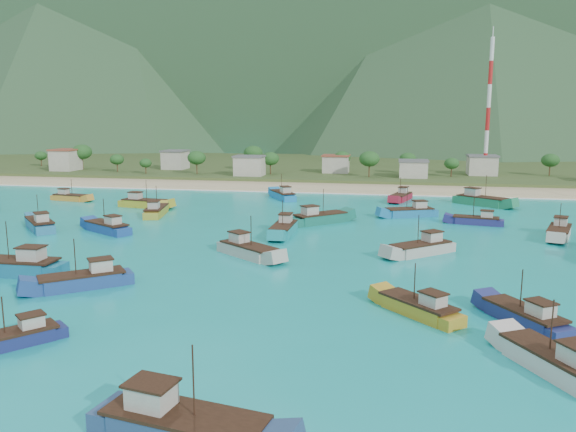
% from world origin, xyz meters
% --- Properties ---
extents(ground, '(600.00, 600.00, 0.00)m').
position_xyz_m(ground, '(0.00, 0.00, 0.00)').
color(ground, '#0D8D99').
rests_on(ground, ground).
extents(beach, '(400.00, 18.00, 1.20)m').
position_xyz_m(beach, '(0.00, 79.00, 0.00)').
color(beach, beige).
rests_on(beach, ground).
extents(land, '(400.00, 110.00, 2.40)m').
position_xyz_m(land, '(0.00, 140.00, 0.00)').
color(land, '#385123').
rests_on(land, ground).
extents(surf_line, '(400.00, 2.50, 0.08)m').
position_xyz_m(surf_line, '(0.00, 69.50, 0.00)').
color(surf_line, white).
rests_on(surf_line, ground).
extents(mountains, '(1520.00, 440.00, 260.00)m').
position_xyz_m(mountains, '(-18.31, 403.81, 106.83)').
color(mountains, slate).
rests_on(mountains, ground).
extents(village, '(217.96, 27.39, 7.56)m').
position_xyz_m(village, '(22.25, 101.69, 4.62)').
color(village, beige).
rests_on(village, ground).
extents(vegetation, '(275.48, 25.83, 8.90)m').
position_xyz_m(vegetation, '(-6.49, 103.45, 5.23)').
color(vegetation, '#235623').
rests_on(vegetation, ground).
extents(radio_tower, '(1.20, 1.20, 41.59)m').
position_xyz_m(radio_tower, '(45.28, 108.00, 22.39)').
color(radio_tower, red).
rests_on(radio_tower, ground).
extents(boat_0, '(10.62, 8.01, 6.21)m').
position_xyz_m(boat_0, '(-31.04, 12.91, 0.74)').
color(boat_0, '#1B4491').
rests_on(boat_0, ground).
extents(boat_1, '(10.38, 9.23, 6.36)m').
position_xyz_m(boat_1, '(-17.90, -16.94, 0.76)').
color(boat_1, navy).
rests_on(boat_1, ground).
extents(boat_3, '(7.83, 10.70, 6.21)m').
position_xyz_m(boat_3, '(30.45, -30.64, 0.74)').
color(boat_3, beige).
rests_on(boat_3, ground).
extents(boat_4, '(5.79, 10.65, 6.04)m').
position_xyz_m(boat_4, '(19.33, 60.08, 0.70)').
color(boat_4, maroon).
rests_on(boat_4, ground).
extents(boat_5, '(8.34, 10.98, 6.42)m').
position_xyz_m(boat_5, '(-8.96, 57.61, 0.77)').
color(boat_5, '#1476BC').
rests_on(boat_5, ground).
extents(boat_7, '(10.06, 9.46, 6.31)m').
position_xyz_m(boat_7, '(21.83, 6.98, 0.75)').
color(boat_7, '#B3ACA1').
rests_on(boat_7, ground).
extents(boat_8, '(12.38, 3.86, 7.28)m').
position_xyz_m(boat_8, '(-29.22, -13.61, 0.93)').
color(boat_8, '#166C8E').
rests_on(boat_8, ground).
extents(boat_10, '(9.55, 4.35, 5.44)m').
position_xyz_m(boat_10, '(32.97, 32.32, 0.60)').
color(boat_10, navy).
rests_on(boat_10, ground).
extents(boat_12, '(7.36, 8.18, 5.03)m').
position_xyz_m(boat_12, '(-14.86, -33.63, 0.52)').
color(boat_12, navy).
rests_on(boat_12, ground).
extents(boat_13, '(11.98, 10.42, 7.28)m').
position_xyz_m(boat_13, '(37.03, 56.12, 0.93)').
color(boat_13, '#1F7D52').
rests_on(boat_13, ground).
extents(boat_16, '(3.19, 10.78, 6.37)m').
position_xyz_m(boat_16, '(-0.69, 16.95, 0.77)').
color(boat_16, teal).
rests_on(boat_16, ground).
extents(boat_17, '(7.56, 9.75, 5.73)m').
position_xyz_m(boat_17, '(30.40, -19.95, 0.65)').
color(boat_17, navy).
rests_on(boat_17, ground).
extents(boat_18, '(10.92, 6.84, 6.22)m').
position_xyz_m(boat_18, '(21.00, 38.53, 0.74)').
color(boat_18, '#1B72AA').
rests_on(boat_18, ground).
extents(boat_19, '(10.09, 10.26, 6.57)m').
position_xyz_m(boat_19, '(-43.96, 12.85, 0.80)').
color(boat_19, teal).
rests_on(boat_19, ground).
extents(boat_21, '(9.71, 4.43, 5.53)m').
position_xyz_m(boat_21, '(-58.33, 45.54, 0.61)').
color(boat_21, orange).
rests_on(boat_21, ground).
extents(boat_22, '(6.43, 11.00, 6.24)m').
position_xyz_m(boat_22, '(44.78, 23.13, 0.74)').
color(boat_22, beige).
rests_on(boat_22, ground).
extents(boat_24, '(11.37, 4.78, 6.51)m').
position_xyz_m(boat_24, '(-36.61, 39.33, 0.79)').
color(boat_24, gold).
rests_on(boat_24, ground).
extents(boat_25, '(8.75, 8.85, 5.68)m').
position_xyz_m(boat_25, '(20.43, -19.19, 0.64)').
color(boat_25, '#B79023').
rests_on(boat_25, ground).
extents(boat_26, '(5.33, 11.14, 6.33)m').
position_xyz_m(boat_26, '(-29.64, 30.23, 0.76)').
color(boat_26, '#AEA12E').
rests_on(boat_26, ground).
extents(boat_29, '(10.61, 9.18, 6.44)m').
position_xyz_m(boat_29, '(-2.81, 1.07, 0.78)').
color(boat_29, '#B3B0A3').
rests_on(boat_29, ground).
extents(boat_30, '(10.85, 10.43, 6.87)m').
position_xyz_m(boat_30, '(3.98, 27.82, 0.86)').
color(boat_30, '#146857').
rests_on(boat_30, ground).
extents(boat_31, '(12.09, 5.47, 6.89)m').
position_xyz_m(boat_31, '(5.11, -44.84, 0.86)').
color(boat_31, navy).
rests_on(boat_31, ground).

